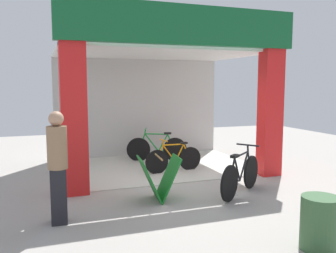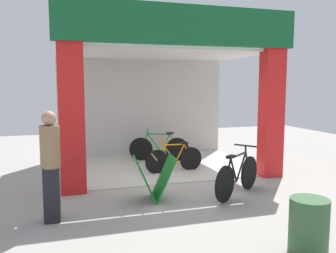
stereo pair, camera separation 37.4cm
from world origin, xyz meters
name	(u,v)px [view 1 (the left image)]	position (x,y,z in m)	size (l,w,h in m)	color
ground_plane	(181,183)	(0.00, 0.00, 0.00)	(17.88, 17.88, 0.00)	#9E9991
shop_facade	(157,91)	(0.00, 1.64, 1.97)	(5.14, 3.71, 3.73)	beige
bicycle_inside_0	(174,159)	(0.21, 1.01, 0.33)	(1.49, 0.41, 0.82)	black
bicycle_inside_1	(157,148)	(0.22, 2.36, 0.37)	(1.60, 0.61, 0.92)	black
bicycle_parked_0	(241,175)	(0.79, -1.12, 0.38)	(1.42, 1.05, 0.95)	black
sandwich_board_sign	(159,178)	(-0.81, -0.90, 0.41)	(0.80, 0.67, 0.83)	#197226
pedestrian_1	(58,166)	(-2.61, -1.42, 0.89)	(0.32, 0.58, 1.74)	black
trash_bin	(320,223)	(0.51, -3.53, 0.35)	(0.49, 0.49, 0.70)	#335933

